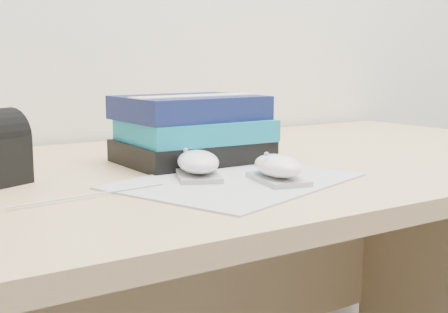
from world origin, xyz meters
TOP-DOWN VIEW (x-y plane):
  - desk at (0.00, 1.64)m, footprint 1.60×0.80m
  - mousepad at (-0.07, 1.42)m, footprint 0.41×0.36m
  - mouse_rear at (-0.11, 1.47)m, footprint 0.10×0.13m
  - mouse_front at (-0.03, 1.38)m, footprint 0.09×0.12m
  - usb_cable at (-0.30, 1.44)m, footprint 0.23×0.03m
  - book_stack at (-0.03, 1.62)m, footprint 0.25×0.20m

SIDE VIEW (x-z plane):
  - desk at x=0.00m, z-range 0.13..0.86m
  - mousepad at x=-0.07m, z-range 0.73..0.73m
  - usb_cable at x=-0.30m, z-range 0.73..0.74m
  - mouse_front at x=-0.03m, z-range 0.73..0.78m
  - mouse_rear at x=-0.11m, z-range 0.73..0.78m
  - book_stack at x=-0.03m, z-range 0.73..0.85m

